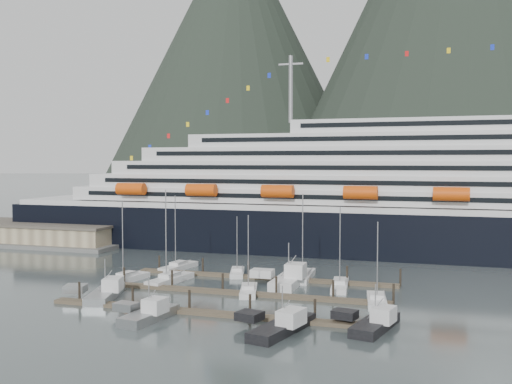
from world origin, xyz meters
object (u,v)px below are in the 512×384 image
(trawler_a, at_px, (104,292))
(sailboat_g, at_px, (303,277))
(warehouse, at_px, (41,235))
(trawler_e, at_px, (288,279))
(sailboat_b, at_px, (170,280))
(sailboat_f, at_px, (237,273))
(cruise_ship, at_px, (465,202))
(trawler_d, at_px, (374,323))
(sailboat_a, at_px, (127,279))
(sailboat_d, at_px, (340,286))
(sailboat_e, at_px, (179,267))
(sailboat_c, at_px, (249,291))
(trawler_c, at_px, (281,325))
(trawler_b, at_px, (148,314))
(sailboat_h, at_px, (377,301))

(trawler_a, bearing_deg, sailboat_g, -64.01)
(warehouse, height_order, trawler_e, trawler_e)
(sailboat_b, distance_m, sailboat_g, 23.64)
(sailboat_b, distance_m, sailboat_f, 13.41)
(cruise_ship, bearing_deg, trawler_d, -100.55)
(sailboat_a, relative_size, sailboat_d, 1.05)
(sailboat_b, xyz_separation_m, trawler_a, (-4.46, -13.70, 0.41))
(sailboat_a, distance_m, sailboat_b, 7.80)
(sailboat_b, xyz_separation_m, sailboat_e, (-4.01, 11.92, -0.02))
(cruise_ship, height_order, sailboat_c, cruise_ship)
(sailboat_f, height_order, trawler_e, sailboat_f)
(cruise_ship, distance_m, sailboat_b, 69.05)
(sailboat_e, relative_size, trawler_c, 1.16)
(sailboat_g, distance_m, trawler_b, 35.73)
(cruise_ship, relative_size, sailboat_h, 16.47)
(sailboat_e, bearing_deg, trawler_e, -98.92)
(sailboat_h, xyz_separation_m, trawler_a, (-40.43, -9.03, 0.44))
(warehouse, height_order, sailboat_f, sailboat_f)
(sailboat_e, height_order, sailboat_g, sailboat_g)
(sailboat_b, bearing_deg, trawler_a, 170.61)
(sailboat_b, xyz_separation_m, sailboat_d, (28.90, 4.54, -0.04))
(sailboat_b, relative_size, sailboat_f, 1.47)
(warehouse, relative_size, trawler_e, 3.73)
(sailboat_h, bearing_deg, trawler_a, 93.88)
(warehouse, distance_m, sailboat_f, 65.93)
(sailboat_d, distance_m, sailboat_g, 9.39)
(sailboat_a, xyz_separation_m, sailboat_d, (36.57, 5.94, -0.03))
(sailboat_b, xyz_separation_m, trawler_b, (8.13, -23.05, 0.38))
(sailboat_h, distance_m, trawler_e, 18.27)
(cruise_ship, relative_size, trawler_e, 17.03)
(sailboat_e, bearing_deg, trawler_c, -130.13)
(sailboat_c, xyz_separation_m, sailboat_f, (-6.94, 14.07, -0.01))
(sailboat_d, distance_m, trawler_c, 27.69)
(warehouse, height_order, trawler_d, trawler_d)
(sailboat_d, relative_size, trawler_a, 1.12)
(trawler_e, bearing_deg, trawler_c, -167.51)
(sailboat_c, height_order, sailboat_g, sailboat_g)
(trawler_b, bearing_deg, sailboat_a, 43.45)
(trawler_d, bearing_deg, sailboat_c, 68.34)
(sailboat_c, xyz_separation_m, trawler_d, (21.48, -14.42, 0.42))
(trawler_d, relative_size, trawler_e, 0.90)
(sailboat_c, xyz_separation_m, sailboat_d, (13.17, 8.48, 0.00))
(sailboat_g, relative_size, trawler_c, 1.23)
(warehouse, xyz_separation_m, sailboat_d, (81.57, -29.39, -1.83))
(cruise_ship, relative_size, sailboat_a, 14.21)
(sailboat_h, bearing_deg, trawler_e, 52.15)
(trawler_b, height_order, trawler_e, trawler_e)
(sailboat_a, relative_size, trawler_c, 1.15)
(trawler_a, bearing_deg, warehouse, 28.63)
(sailboat_c, bearing_deg, sailboat_e, 35.21)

